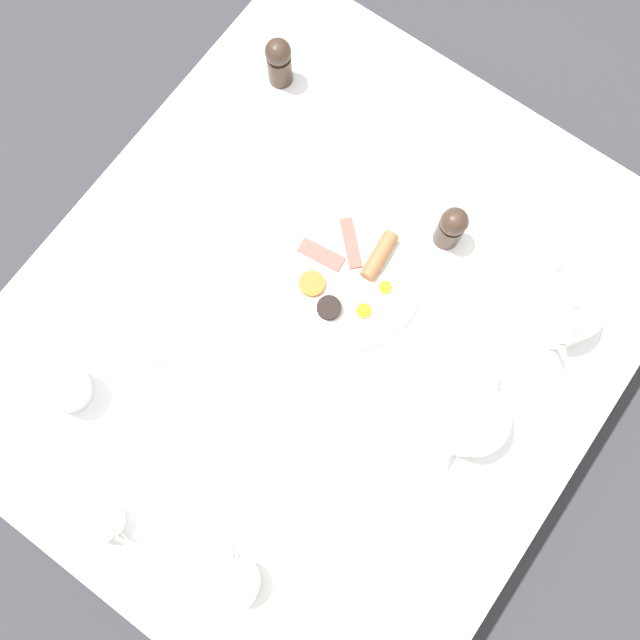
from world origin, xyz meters
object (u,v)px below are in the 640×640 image
Objects in this scene: fork_by_plate at (295,163)px; water_glass_tall at (61,388)px; creamer_jug at (103,523)px; breakfast_plate at (351,279)px; teapot_far at (468,420)px; knife_by_plate at (477,146)px; pepper_grinder at (279,61)px; salt_grinder at (451,227)px; teacup_with_saucer_left at (237,582)px; napkin_folded at (152,313)px; teapot_near at (561,310)px.

water_glass_tall is at bearing -95.96° from fork_by_plate.
breakfast_plate is at bearing 81.48° from creamer_jug.
teapot_far is at bearing 51.27° from creamer_jug.
teapot_far is 1.23× the size of knife_by_plate.
pepper_grinder is at bearing -165.56° from knife_by_plate.
fork_by_plate is at bearing -172.55° from salt_grinder.
salt_grinder reaches higher than knife_by_plate.
teapot_far is 1.36× the size of fork_by_plate.
fork_by_plate is (-0.55, 0.24, -0.05)m from teapot_far.
salt_grinder reaches higher than creamer_jug.
teapot_far is 1.63× the size of teacup_with_saucer_left.
fork_by_plate is (-0.39, 0.69, -0.03)m from teacup_with_saucer_left.
pepper_grinder is 0.56× the size of napkin_folded.
pepper_grinder is at bearing 143.61° from breakfast_plate.
teapot_far is 2.43× the size of creamer_jug.
breakfast_plate is 1.28× the size of teapot_far.
napkin_folded is (-0.59, -0.17, -0.05)m from teapot_far.
teapot_near is 0.73m from pepper_grinder.
salt_grinder is (-0.05, 0.73, 0.03)m from teacup_with_saucer_left.
breakfast_plate is at bearing -110.03° from teapot_far.
teapot_far is 0.56m from knife_by_plate.
salt_grinder is 0.72× the size of fork_by_plate.
breakfast_plate is 0.62m from creamer_jug.
fork_by_plate is (0.14, -0.14, -0.06)m from pepper_grinder.
knife_by_plate is (0.05, 0.38, -0.01)m from breakfast_plate.
salt_grinder is at bearing 50.75° from napkin_folded.
knife_by_plate is at bearing 96.61° from teacup_with_saucer_left.
fork_by_plate is at bearing 149.82° from breakfast_plate.
teacup_with_saucer_left reaches higher than napkin_folded.
fork_by_plate is (-0.33, -0.04, -0.06)m from salt_grinder.
creamer_jug reaches higher than knife_by_plate.
water_glass_tall is 0.87× the size of salt_grinder.
breakfast_plate is 0.21m from salt_grinder.
pepper_grinder is 1.00× the size of salt_grinder.
water_glass_tall is at bearing -61.07° from teapot_far.
teacup_with_saucer_left is 0.51m from napkin_folded.
teapot_far reaches higher than water_glass_tall.
knife_by_plate is at bearing 82.14° from creamer_jug.
napkin_folded is 1.16× the size of knife_by_plate.
teacup_with_saucer_left is (0.15, -0.56, 0.02)m from breakfast_plate.
napkin_folded is (-0.62, -0.44, -0.05)m from teapot_near.
teapot_far is 0.60m from fork_by_plate.
teapot_near is at bearing 74.63° from teacup_with_saucer_left.
water_glass_tall is (-0.62, -0.38, -0.00)m from teapot_far.
napkin_folded reaches higher than knife_by_plate.
salt_grinder is 0.59m from napkin_folded.
breakfast_plate is at bearing -96.80° from knife_by_plate.
teapot_near is 0.91m from water_glass_tall.
water_glass_tall reaches higher than fork_by_plate.
water_glass_tall is 1.12× the size of creamer_jug.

